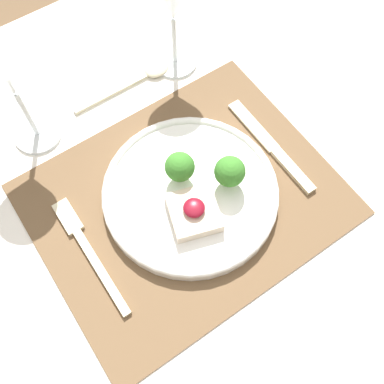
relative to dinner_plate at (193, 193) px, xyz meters
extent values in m
plane|color=brown|center=(-0.01, 0.01, -0.78)|extent=(8.00, 8.00, 0.00)
cube|color=white|center=(-0.01, 0.01, -0.03)|extent=(1.20, 0.96, 0.03)
cylinder|color=white|center=(0.52, 0.42, -0.41)|extent=(0.06, 0.06, 0.73)
cube|color=brown|center=(-0.01, 0.01, -0.02)|extent=(0.44, 0.35, 0.00)
cylinder|color=white|center=(0.00, 0.00, -0.01)|extent=(0.26, 0.26, 0.02)
torus|color=white|center=(0.00, 0.00, 0.00)|extent=(0.26, 0.26, 0.01)
cube|color=beige|center=(-0.02, -0.03, 0.01)|extent=(0.09, 0.09, 0.02)
ellipsoid|color=maroon|center=(-0.02, -0.03, 0.03)|extent=(0.03, 0.03, 0.01)
cylinder|color=#84B256|center=(0.05, -0.01, 0.01)|extent=(0.01, 0.01, 0.02)
sphere|color=#387A28|center=(0.05, -0.01, 0.03)|extent=(0.04, 0.04, 0.04)
cylinder|color=#84B256|center=(0.00, 0.03, 0.01)|extent=(0.01, 0.01, 0.02)
sphere|color=#387A28|center=(0.00, 0.03, 0.03)|extent=(0.04, 0.04, 0.04)
cube|color=beige|center=(-0.17, -0.02, -0.01)|extent=(0.01, 0.14, 0.01)
cube|color=beige|center=(-0.17, 0.08, -0.01)|extent=(0.02, 0.06, 0.01)
cube|color=beige|center=(0.15, -0.05, -0.01)|extent=(0.02, 0.09, 0.01)
cube|color=beige|center=(0.15, 0.05, -0.01)|extent=(0.02, 0.11, 0.00)
cube|color=beige|center=(0.00, 0.24, -0.01)|extent=(0.14, 0.01, 0.01)
ellipsoid|color=beige|center=(0.09, 0.24, -0.01)|extent=(0.04, 0.04, 0.01)
cylinder|color=white|center=(0.12, 0.23, -0.02)|extent=(0.08, 0.08, 0.01)
cylinder|color=white|center=(0.12, 0.23, 0.03)|extent=(0.01, 0.01, 0.09)
cylinder|color=white|center=(-0.14, 0.23, -0.02)|extent=(0.08, 0.08, 0.01)
cylinder|color=white|center=(-0.14, 0.23, 0.04)|extent=(0.01, 0.01, 0.10)
cone|color=white|center=(-0.14, 0.23, 0.12)|extent=(0.09, 0.09, 0.08)
camera|label=1|loc=(-0.16, -0.23, 0.59)|focal=42.00mm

